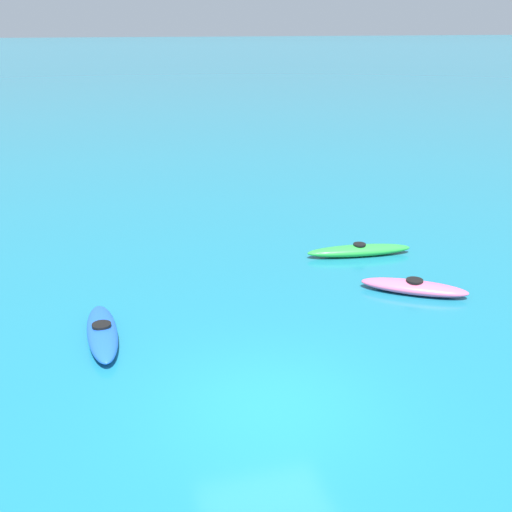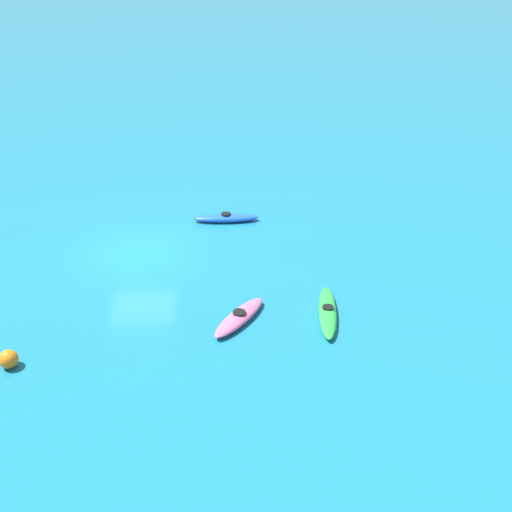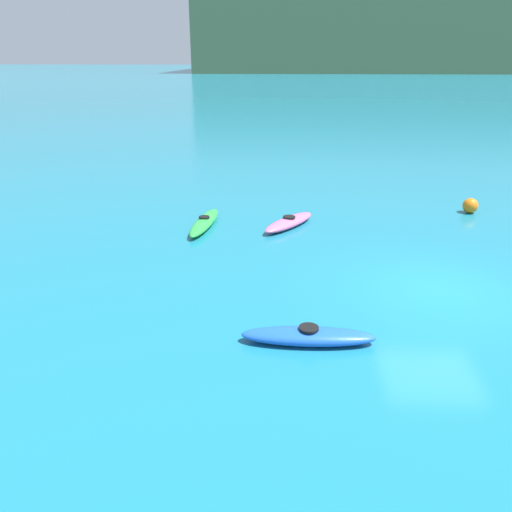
% 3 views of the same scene
% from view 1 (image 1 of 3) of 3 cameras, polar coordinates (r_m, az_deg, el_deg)
% --- Properties ---
extents(ground_plane, '(600.00, 600.00, 0.00)m').
position_cam_1_polar(ground_plane, '(11.40, 1.34, -13.46)').
color(ground_plane, '#19728C').
extents(kayak_blue, '(2.72, 0.66, 0.37)m').
position_cam_1_polar(kayak_blue, '(13.86, -13.75, -6.75)').
color(kayak_blue, blue).
rests_on(kayak_blue, ground_plane).
extents(kayak_green, '(0.88, 3.12, 0.37)m').
position_cam_1_polar(kayak_green, '(18.43, 9.32, 0.51)').
color(kayak_green, green).
rests_on(kayak_green, ground_plane).
extents(kayak_pink, '(2.00, 2.55, 0.37)m').
position_cam_1_polar(kayak_pink, '(16.17, 14.11, -2.75)').
color(kayak_pink, pink).
rests_on(kayak_pink, ground_plane).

